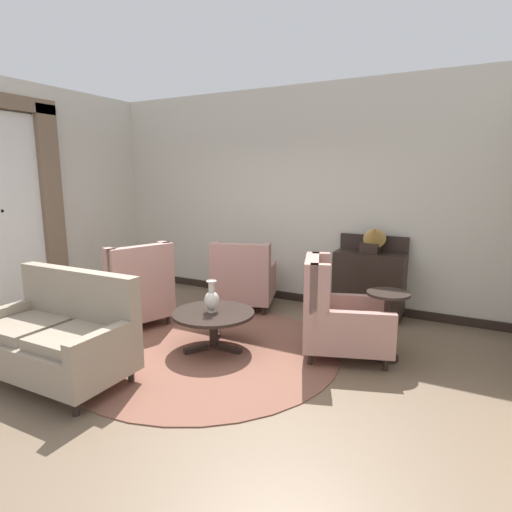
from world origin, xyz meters
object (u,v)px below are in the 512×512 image
at_px(settee, 58,337).
at_px(armchair_near_window, 133,293).
at_px(armchair_foreground_right, 338,317).
at_px(armchair_back_corner, 243,281).
at_px(side_table, 387,320).
at_px(coffee_table, 213,318).
at_px(porcelain_vase, 212,299).
at_px(gramophone, 373,237).
at_px(sideboard, 369,281).

bearing_deg(settee, armchair_near_window, 105.94).
xyz_separation_m(armchair_foreground_right, armchair_back_corner, (-1.73, 0.97, -0.01)).
bearing_deg(side_table, armchair_back_corner, 160.10).
relative_size(coffee_table, porcelain_vase, 2.56).
bearing_deg(gramophone, settee, -125.23).
xyz_separation_m(settee, armchair_foreground_right, (2.20, 1.78, 0.02)).
height_order(armchair_back_corner, gramophone, gramophone).
relative_size(coffee_table, settee, 0.61).
height_order(settee, armchair_foreground_right, armchair_foreground_right).
height_order(armchair_foreground_right, gramophone, gramophone).
distance_m(sideboard, gramophone, 0.63).
height_order(armchair_near_window, gramophone, gramophone).
distance_m(coffee_table, settee, 1.59).
distance_m(side_table, sideboard, 1.39).
bearing_deg(side_table, coffee_table, -160.16).
distance_m(coffee_table, side_table, 1.89).
bearing_deg(coffee_table, settee, -124.79).
height_order(sideboard, gramophone, gramophone).
height_order(settee, sideboard, sideboard).
bearing_deg(sideboard, armchair_near_window, -145.46).
height_order(porcelain_vase, armchair_back_corner, armchair_back_corner).
bearing_deg(coffee_table, armchair_back_corner, 106.70).
distance_m(porcelain_vase, armchair_near_window, 1.34).
bearing_deg(armchair_near_window, gramophone, 141.44).
bearing_deg(armchair_foreground_right, porcelain_vase, 91.12).
xyz_separation_m(porcelain_vase, gramophone, (1.34, 1.86, 0.55)).
xyz_separation_m(settee, side_table, (2.69, 1.95, 0.02)).
distance_m(coffee_table, armchair_foreground_right, 1.38).
bearing_deg(armchair_back_corner, coffee_table, 88.34).
relative_size(porcelain_vase, gramophone, 0.76).
xyz_separation_m(coffee_table, gramophone, (1.33, 1.86, 0.78)).
distance_m(porcelain_vase, settee, 1.59).
bearing_deg(side_table, porcelain_vase, -160.13).
distance_m(settee, sideboard, 3.92).
distance_m(settee, gramophone, 3.94).
bearing_deg(side_table, gramophone, 110.44).
relative_size(coffee_table, armchair_near_window, 0.82).
xyz_separation_m(porcelain_vase, sideboard, (1.29, 1.95, -0.07)).
bearing_deg(gramophone, armchair_foreground_right, -91.27).
xyz_separation_m(coffee_table, armchair_near_window, (-1.34, 0.14, 0.08)).
distance_m(porcelain_vase, gramophone, 2.36).
bearing_deg(armchair_foreground_right, armchair_near_window, 78.28).
bearing_deg(gramophone, coffee_table, -125.54).
relative_size(settee, sideboard, 1.35).
bearing_deg(side_table, settee, -144.04).
height_order(coffee_table, armchair_back_corner, armchair_back_corner).
xyz_separation_m(settee, gramophone, (2.24, 3.16, 0.72)).
bearing_deg(settee, porcelain_vase, 54.80).
distance_m(porcelain_vase, armchair_foreground_right, 1.40).
height_order(settee, side_table, settee).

